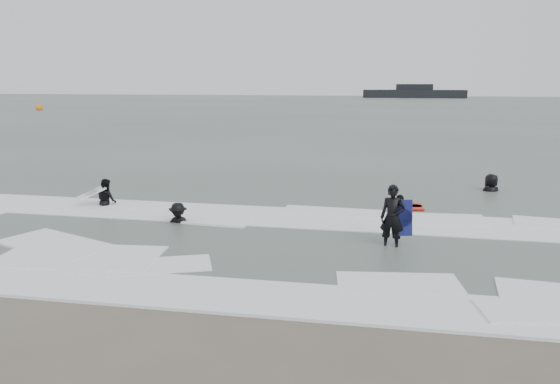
% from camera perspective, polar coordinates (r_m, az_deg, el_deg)
% --- Properties ---
extents(ground, '(320.00, 320.00, 0.00)m').
position_cam_1_polar(ground, '(12.09, -4.91, -9.77)').
color(ground, brown).
rests_on(ground, ground).
extents(sea, '(320.00, 320.00, 0.00)m').
position_cam_1_polar(sea, '(90.94, 9.80, 8.60)').
color(sea, '#47544C').
rests_on(sea, ground).
extents(surfer_centre, '(0.70, 0.53, 1.75)m').
position_cam_1_polar(surfer_centre, '(14.89, 11.52, -5.84)').
color(surfer_centre, black).
rests_on(surfer_centre, ground).
extents(surfer_wading, '(0.97, 0.93, 1.57)m').
position_cam_1_polar(surfer_wading, '(20.32, -17.60, -1.50)').
color(surfer_wading, black).
rests_on(surfer_wading, ground).
extents(surfer_breaker, '(1.08, 0.74, 1.55)m').
position_cam_1_polar(surfer_breaker, '(17.29, -10.57, -3.37)').
color(surfer_breaker, black).
rests_on(surfer_breaker, ground).
extents(surfer_right_near, '(1.06, 0.93, 1.72)m').
position_cam_1_polar(surfer_right_near, '(19.26, 12.45, -1.92)').
color(surfer_right_near, black).
rests_on(surfer_right_near, ground).
extents(surfer_right_far, '(1.10, 0.94, 1.90)m').
position_cam_1_polar(surfer_right_far, '(23.51, 21.15, -0.03)').
color(surfer_right_far, black).
rests_on(surfer_right_far, ground).
extents(surf_foam, '(30.03, 9.06, 0.09)m').
position_cam_1_polar(surf_foam, '(15.47, -0.99, -4.79)').
color(surf_foam, white).
rests_on(surf_foam, ground).
extents(bodyboards, '(11.90, 5.38, 1.25)m').
position_cam_1_polar(bodyboards, '(17.50, 1.35, -1.32)').
color(bodyboards, '#10154D').
rests_on(bodyboards, ground).
extents(buoy, '(1.00, 1.00, 1.65)m').
position_cam_1_polar(buoy, '(92.03, -23.86, 8.05)').
color(buoy, orange).
rests_on(buoy, ground).
extents(vessel_horizon, '(26.80, 4.79, 3.64)m').
position_cam_1_polar(vessel_horizon, '(152.40, 13.83, 10.02)').
color(vessel_horizon, black).
rests_on(vessel_horizon, ground).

